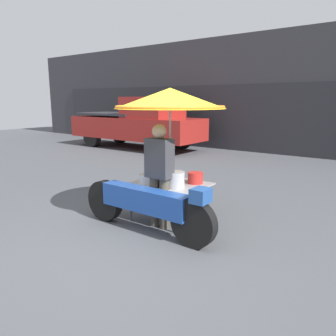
# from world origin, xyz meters

# --- Properties ---
(ground_plane) EXTENTS (36.00, 36.00, 0.00)m
(ground_plane) POSITION_xyz_m (0.00, 0.00, 0.00)
(ground_plane) COLOR #4C4F54
(shopfront_building) EXTENTS (28.00, 2.06, 4.12)m
(shopfront_building) POSITION_xyz_m (0.00, 9.28, 2.05)
(shopfront_building) COLOR #38383D
(shopfront_building) RESTS_ON ground
(vendor_motorcycle_cart) EXTENTS (2.24, 1.63, 2.00)m
(vendor_motorcycle_cart) POSITION_xyz_m (-0.14, 0.86, 1.46)
(vendor_motorcycle_cart) COLOR black
(vendor_motorcycle_cart) RESTS_ON ground
(vendor_person) EXTENTS (0.38, 0.22, 1.51)m
(vendor_person) POSITION_xyz_m (-0.11, 0.65, 0.84)
(vendor_person) COLOR #4C473D
(vendor_person) RESTS_ON ground
(pickup_truck) EXTENTS (5.46, 1.82, 1.95)m
(pickup_truck) POSITION_xyz_m (-5.74, 6.49, 0.95)
(pickup_truck) COLOR black
(pickup_truck) RESTS_ON ground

